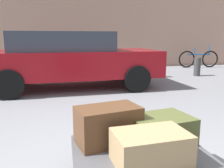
% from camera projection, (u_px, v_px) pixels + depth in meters
% --- Properties ---
extents(luggage_cart, '(1.12, 0.90, 0.34)m').
position_uv_depth(luggage_cart, '(140.00, 159.00, 2.04)').
color(luggage_cart, '#4C4C51').
rests_on(luggage_cart, ground_plane).
extents(suitcase_olive_stacked_top, '(0.62, 0.50, 0.23)m').
position_uv_depth(suitcase_olive_stacked_top, '(161.00, 129.00, 2.22)').
color(suitcase_olive_stacked_top, '#4C5128').
rests_on(suitcase_olive_stacked_top, luggage_cart).
extents(suitcase_tan_front_left, '(0.58, 0.41, 0.25)m').
position_uv_depth(suitcase_tan_front_left, '(151.00, 148.00, 1.81)').
color(suitcase_tan_front_left, '#9E7F56').
rests_on(suitcase_tan_front_left, luggage_cart).
extents(duffel_bag_brown_rear_left, '(0.62, 0.45, 0.34)m').
position_uv_depth(duffel_bag_brown_rear_left, '(108.00, 125.00, 2.17)').
color(duffel_bag_brown_rear_left, '#51331E').
rests_on(duffel_bag_brown_rear_left, luggage_cart).
extents(parked_car, '(4.38, 2.08, 1.42)m').
position_uv_depth(parked_car, '(70.00, 58.00, 6.07)').
color(parked_car, maroon).
rests_on(parked_car, ground_plane).
extents(bicycle_leaning, '(1.76, 0.25, 0.96)m').
position_uv_depth(bicycle_leaning, '(199.00, 59.00, 10.34)').
color(bicycle_leaning, black).
rests_on(bicycle_leaning, ground_plane).
extents(bollard_kerb_near, '(0.22, 0.22, 0.62)m').
position_uv_depth(bollard_kerb_near, '(153.00, 68.00, 7.79)').
color(bollard_kerb_near, '#383838').
rests_on(bollard_kerb_near, ground_plane).
extents(bollard_kerb_mid, '(0.22, 0.22, 0.62)m').
position_uv_depth(bollard_kerb_mid, '(197.00, 67.00, 8.09)').
color(bollard_kerb_mid, '#383838').
rests_on(bollard_kerb_mid, ground_plane).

